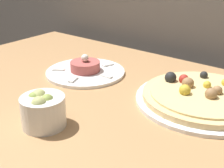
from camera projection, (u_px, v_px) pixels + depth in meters
name	position (u px, v px, depth m)	size (l,w,h in m)	color
dining_table	(104.00, 127.00, 0.90)	(1.34, 0.85, 0.76)	#AD7F51
pizza_plate	(203.00, 97.00, 0.83)	(0.36, 0.36, 0.06)	white
tartare_plate	(85.00, 70.00, 1.02)	(0.26, 0.26, 0.07)	white
small_bowl	(43.00, 109.00, 0.71)	(0.10, 0.10, 0.08)	white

